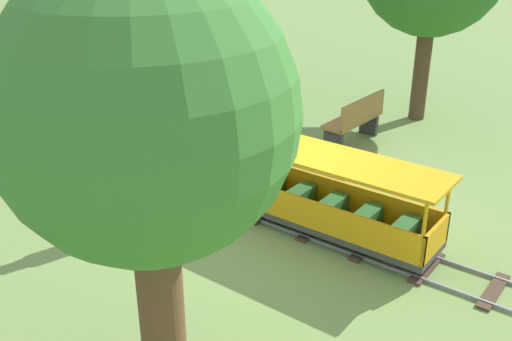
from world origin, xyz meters
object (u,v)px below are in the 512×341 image
locomotive (197,157)px  oak_tree_near (146,116)px  conductor_person (160,148)px  passenger_car (331,204)px  park_bench (355,120)px

locomotive → oak_tree_near: size_ratio=0.42×
conductor_person → oak_tree_near: (-2.06, -2.08, 1.40)m
locomotive → oak_tree_near: oak_tree_near is taller
locomotive → oak_tree_near: bearing=-141.9°
passenger_car → conductor_person: 2.14m
oak_tree_near → locomotive: bearing=38.1°
conductor_person → park_bench: 3.79m
oak_tree_near → conductor_person: bearing=45.2°
locomotive → conductor_person: conductor_person is taller
locomotive → park_bench: locomotive is taller
locomotive → park_bench: (2.81, -0.93, -0.07)m
locomotive → conductor_person: bearing=-165.3°
park_bench → locomotive: bearing=161.7°
conductor_person → oak_tree_near: 3.24m
locomotive → park_bench: bearing=-18.3°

